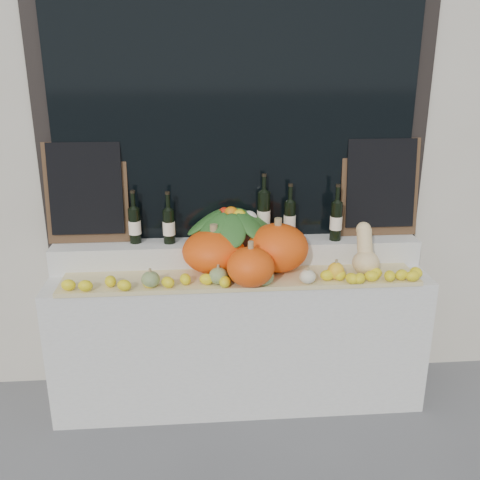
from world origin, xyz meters
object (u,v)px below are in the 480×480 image
object	(u,v)px
pumpkin_left	(214,251)
produce_bowl	(231,224)
pumpkin_right	(278,248)
wine_bottle_tall	(264,215)
butternut_squash	(365,254)

from	to	relation	value
pumpkin_left	produce_bowl	bearing A→B (deg)	53.03
pumpkin_right	wine_bottle_tall	world-z (taller)	wine_bottle_tall
butternut_squash	wine_bottle_tall	bearing A→B (deg)	152.58
pumpkin_left	pumpkin_right	distance (m)	0.38
pumpkin_right	wine_bottle_tall	xyz separation A→B (m)	(-0.06, 0.22, 0.15)
butternut_squash	wine_bottle_tall	xyz separation A→B (m)	(-0.58, 0.30, 0.17)
pumpkin_right	produce_bowl	distance (m)	0.33
pumpkin_left	butternut_squash	size ratio (longest dim) A/B	1.30
pumpkin_left	butternut_squash	xyz separation A→B (m)	(0.90, -0.10, -0.01)
pumpkin_left	butternut_squash	world-z (taller)	butternut_squash
pumpkin_right	produce_bowl	bearing A→B (deg)	148.41
wine_bottle_tall	pumpkin_right	bearing A→B (deg)	-74.59
wine_bottle_tall	produce_bowl	bearing A→B (deg)	-165.97
pumpkin_right	wine_bottle_tall	distance (m)	0.27
pumpkin_left	produce_bowl	distance (m)	0.22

